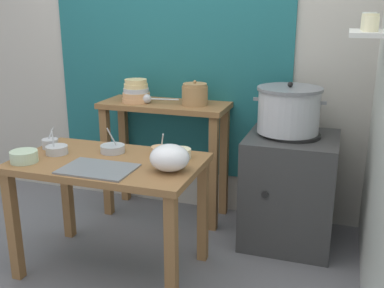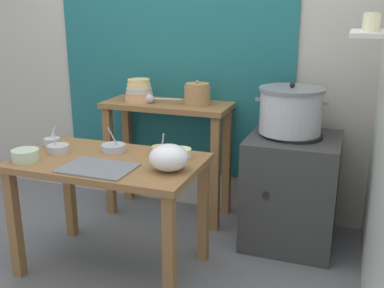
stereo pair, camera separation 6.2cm
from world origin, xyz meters
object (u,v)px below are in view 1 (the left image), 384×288
bowl_stack_enamel (136,92)px  ladle (148,99)px  prep_bowl_4 (50,143)px  prep_bowl_0 (24,156)px  prep_bowl_1 (57,149)px  clay_pot (195,94)px  plastic_bag (170,158)px  prep_table (109,177)px  steamer_pot (289,110)px  stove_block (289,189)px  serving_tray (98,169)px  prep_bowl_5 (160,150)px  prep_bowl_3 (113,148)px  back_shelf_table (165,131)px  prep_bowl_2 (181,153)px

bowl_stack_enamel → ladle: bearing=-15.2°
prep_bowl_4 → prep_bowl_0: bearing=-86.3°
ladle → prep_bowl_1: 0.85m
clay_pot → plastic_bag: clay_pot is taller
prep_table → steamer_pot: bearing=38.1°
stove_block → prep_bowl_1: prep_bowl_1 is taller
serving_tray → prep_bowl_5: (0.22, 0.36, 0.02)m
bowl_stack_enamel → plastic_bag: (0.61, -0.87, -0.18)m
prep_table → prep_bowl_3: prep_bowl_3 is taller
plastic_bag → prep_bowl_1: size_ratio=1.45×
prep_bowl_3 → prep_table: bearing=-72.3°
clay_pot → bowl_stack_enamel: bearing=-175.6°
serving_tray → prep_bowl_5: prep_bowl_5 is taller
clay_pot → prep_bowl_3: 0.81m
prep_bowl_5 → serving_tray: bearing=-121.9°
bowl_stack_enamel → prep_bowl_5: 0.80m
back_shelf_table → prep_bowl_3: size_ratio=5.80×
serving_tray → back_shelf_table: bearing=90.6°
back_shelf_table → prep_bowl_0: size_ratio=6.11×
plastic_bag → prep_bowl_4: plastic_bag is taller
prep_bowl_3 → prep_bowl_4: size_ratio=1.23×
prep_bowl_0 → prep_bowl_4: size_ratio=1.17×
prep_bowl_0 → prep_bowl_4: bearing=93.7°
steamer_pot → prep_bowl_0: (-1.39, -0.93, -0.18)m
clay_pot → prep_bowl_5: 0.70m
prep_bowl_3 → plastic_bag: bearing=-23.3°
back_shelf_table → prep_bowl_1: size_ratio=6.31×
prep_bowl_2 → prep_bowl_3: prep_bowl_3 is taller
bowl_stack_enamel → serving_tray: 1.04m
prep_bowl_1 → prep_bowl_5: size_ratio=1.10×
bowl_stack_enamel → ladle: bowl_stack_enamel is taller
back_shelf_table → steamer_pot: steamer_pot is taller
stove_block → bowl_stack_enamel: (-1.18, 0.10, 0.59)m
clay_pot → bowl_stack_enamel: (-0.45, -0.03, -0.00)m
prep_table → prep_bowl_0: 0.50m
serving_tray → prep_bowl_0: prep_bowl_0 is taller
steamer_pot → prep_bowl_4: 1.56m
clay_pot → prep_bowl_3: clay_pot is taller
ladle → prep_table: bearing=-83.8°
bowl_stack_enamel → clay_pot: bearing=4.4°
prep_table → stove_block: stove_block is taller
prep_table → prep_bowl_4: bearing=169.0°
back_shelf_table → prep_bowl_1: bearing=-113.8°
back_shelf_table → plastic_bag: (0.39, -0.91, 0.12)m
prep_table → prep_bowl_5: size_ratio=7.94×
back_shelf_table → steamer_pot: (0.93, -0.11, 0.25)m
bowl_stack_enamel → prep_bowl_2: 0.90m
back_shelf_table → serving_tray: bearing=-89.4°
back_shelf_table → prep_bowl_2: back_shelf_table is taller
plastic_bag → prep_bowl_5: 0.29m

